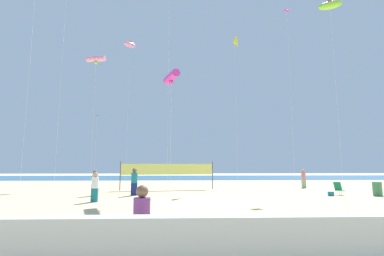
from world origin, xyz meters
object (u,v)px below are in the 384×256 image
kite_magenta_diamond (287,16)px  mother_figure (142,220)px  beachgoer_coral_shirt (304,178)px  beach_handbag (331,194)px  folding_beach_chair (339,188)px  kite_pink_inflatable (130,45)px  kite_magenta_tube (171,77)px  kite_pink_tube (96,59)px  trash_barrel (377,189)px  kite_blue_diamond (97,118)px  kite_lime_inflatable (330,5)px  beachgoer_sage_shirt (95,182)px  volleyball_net (168,170)px  toddler_figure (163,237)px  beachgoer_white_shirt (95,186)px  beachgoer_teal_shirt (134,181)px  kite_yellow_delta (235,42)px

kite_magenta_diamond → mother_figure: bearing=-120.2°
kite_magenta_diamond → beachgoer_coral_shirt: bearing=20.1°
mother_figure → beach_handbag: size_ratio=4.45×
folding_beach_chair → kite_pink_inflatable: size_ratio=0.05×
kite_magenta_tube → kite_magenta_diamond: kite_magenta_diamond is taller
kite_pink_tube → kite_magenta_diamond: bearing=-3.6°
trash_barrel → kite_blue_diamond: (-23.58, 15.00, 7.26)m
mother_figure → beach_handbag: (11.00, 12.68, -0.71)m
kite_blue_diamond → kite_lime_inflatable: (21.46, -14.55, 6.37)m
kite_blue_diamond → beach_handbag: bearing=-36.4°
beachgoer_sage_shirt → kite_magenta_diamond: kite_magenta_diamond is taller
volleyball_net → kite_pink_inflatable: bearing=122.6°
kite_pink_tube → toddler_figure: bearing=-68.7°
volleyball_net → kite_pink_tube: size_ratio=0.61×
kite_pink_inflatable → kite_lime_inflatable: (17.41, -12.82, -2.28)m
beachgoer_white_shirt → kite_pink_inflatable: bearing=143.6°
folding_beach_chair → kite_pink_tube: size_ratio=0.07×
folding_beach_chair → kite_magenta_tube: size_ratio=0.11×
beachgoer_teal_shirt → trash_barrel: (16.61, -0.90, -0.53)m
beachgoer_white_shirt → volleyball_net: bearing=113.4°
folding_beach_chair → kite_pink_inflatable: kite_pink_inflatable is taller
toddler_figure → kite_blue_diamond: bearing=132.7°
beachgoer_coral_shirt → beach_handbag: size_ratio=4.70×
kite_pink_tube → beachgoer_teal_shirt: bearing=-53.9°
beachgoer_sage_shirt → trash_barrel: beachgoer_sage_shirt is taller
kite_lime_inflatable → kite_pink_tube: size_ratio=1.14×
kite_lime_inflatable → beachgoer_sage_shirt: bearing=179.1°
kite_pink_inflatable → kite_lime_inflatable: size_ratio=1.16×
mother_figure → kite_pink_inflatable: bearing=77.2°
beachgoer_white_shirt → kite_yellow_delta: 21.43m
kite_pink_inflatable → beachgoer_coral_shirt: bearing=-18.8°
beachgoer_white_shirt → beach_handbag: 15.24m
kite_yellow_delta → mother_figure: bearing=-106.6°
beachgoer_teal_shirt → beachgoer_sage_shirt: (-2.64, -0.19, -0.07)m
folding_beach_chair → kite_pink_inflatable: (-17.16, 12.73, 15.91)m
beachgoer_white_shirt → kite_pink_tube: bearing=157.6°
folding_beach_chair → kite_pink_tube: bearing=114.8°
beachgoer_white_shirt → kite_magenta_tube: bearing=76.6°
volleyball_net → kite_magenta_tube: (0.40, -5.71, 6.39)m
beachgoer_coral_shirt → beach_handbag: bearing=7.0°
beachgoer_white_shirt → kite_blue_diamond: size_ratio=0.20×
beachgoer_coral_shirt → beachgoer_sage_shirt: beachgoer_sage_shirt is taller
folding_beach_chair → beach_handbag: 1.09m
kite_pink_inflatable → kite_magenta_diamond: bearing=-20.9°
kite_blue_diamond → kite_yellow_delta: 18.44m
folding_beach_chair → kite_yellow_delta: size_ratio=0.06×
kite_magenta_tube → kite_lime_inflatable: size_ratio=0.57×
trash_barrel → volleyball_net: (-14.48, 5.37, 1.17)m
kite_pink_inflatable → kite_blue_diamond: bearing=156.8°
beachgoer_white_shirt → kite_magenta_tube: kite_magenta_tube is taller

